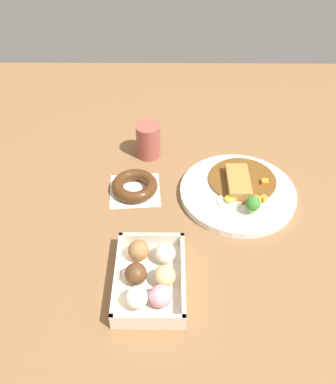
{
  "coord_description": "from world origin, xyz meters",
  "views": [
    {
      "loc": [
        -0.68,
        0.14,
        0.71
      ],
      "look_at": [
        0.06,
        0.15,
        0.03
      ],
      "focal_mm": 39.14,
      "sensor_mm": 36.0,
      "label": 1
    }
  ],
  "objects_px": {
    "curry_plate": "(238,191)",
    "donut_box": "(150,277)",
    "coffee_mug": "(148,141)",
    "chocolate_ring_donut": "(135,186)"
  },
  "relations": [
    {
      "from": "curry_plate",
      "to": "chocolate_ring_donut",
      "type": "height_order",
      "value": "curry_plate"
    },
    {
      "from": "chocolate_ring_donut",
      "to": "coffee_mug",
      "type": "relative_size",
      "value": 1.41
    },
    {
      "from": "curry_plate",
      "to": "chocolate_ring_donut",
      "type": "distance_m",
      "value": 0.26
    },
    {
      "from": "curry_plate",
      "to": "coffee_mug",
      "type": "xyz_separation_m",
      "value": [
        0.16,
        0.23,
        0.03
      ]
    },
    {
      "from": "curry_plate",
      "to": "donut_box",
      "type": "height_order",
      "value": "curry_plate"
    },
    {
      "from": "donut_box",
      "to": "coffee_mug",
      "type": "height_order",
      "value": "coffee_mug"
    },
    {
      "from": "curry_plate",
      "to": "coffee_mug",
      "type": "bearing_deg",
      "value": 54.68
    },
    {
      "from": "curry_plate",
      "to": "donut_box",
      "type": "xyz_separation_m",
      "value": [
        -0.26,
        0.21,
        0.01
      ]
    },
    {
      "from": "donut_box",
      "to": "coffee_mug",
      "type": "distance_m",
      "value": 0.43
    },
    {
      "from": "curry_plate",
      "to": "coffee_mug",
      "type": "relative_size",
      "value": 3.01
    }
  ]
}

